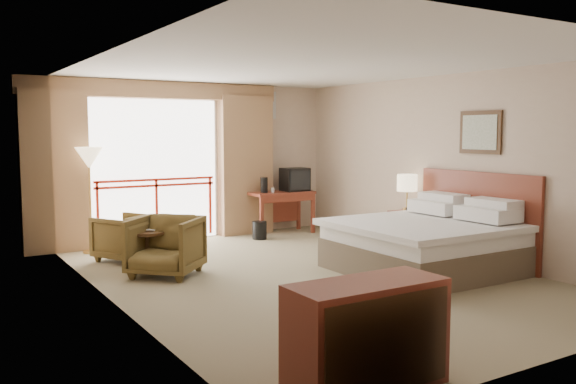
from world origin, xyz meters
TOP-DOWN VIEW (x-y plane):
  - floor at (0.00, 0.00)m, footprint 7.00×7.00m
  - ceiling at (0.00, 0.00)m, footprint 7.00×7.00m
  - wall_back at (0.00, 3.50)m, footprint 5.00×0.00m
  - wall_front at (0.00, -3.50)m, footprint 5.00×0.00m
  - wall_left at (-2.50, 0.00)m, footprint 0.00×7.00m
  - wall_right at (2.50, 0.00)m, footprint 0.00×7.00m
  - balcony_door at (-0.80, 3.48)m, footprint 2.40×0.00m
  - balcony_railing at (-0.80, 3.46)m, footprint 2.09×0.03m
  - curtain_left at (-2.45, 3.35)m, footprint 1.00×0.26m
  - curtain_right at (0.85, 3.35)m, footprint 1.00×0.26m
  - valance at (-0.80, 3.38)m, footprint 4.40×0.22m
  - hvac_vent at (1.30, 3.47)m, footprint 0.50×0.04m
  - bed at (1.50, -0.60)m, footprint 2.13×2.06m
  - headboard at (2.46, -0.60)m, footprint 0.06×2.10m
  - framed_art at (2.47, -0.60)m, footprint 0.04×0.72m
  - nightstand at (2.23, 0.54)m, footprint 0.45×0.53m
  - table_lamp at (2.23, 0.59)m, footprint 0.32×0.32m
  - phone at (2.18, 0.39)m, footprint 0.24×0.21m
  - desk at (1.40, 3.07)m, footprint 1.18×0.57m
  - tv at (1.70, 3.01)m, footprint 0.47×0.37m
  - coffee_maker at (1.05, 3.02)m, footprint 0.17×0.17m
  - cup at (1.20, 2.97)m, footprint 0.07×0.07m
  - wastebasket at (0.77, 2.69)m, footprint 0.29×0.29m
  - armchair_far at (-1.73, 2.18)m, footprint 0.98×0.99m
  - armchair_near at (-1.56, 0.98)m, footprint 1.18×1.18m
  - side_table at (-1.70, 1.33)m, footprint 0.49×0.49m
  - book at (-1.70, 1.33)m, footprint 0.28×0.29m
  - floor_lamp at (-2.01, 3.02)m, footprint 0.41×0.41m
  - dresser at (-1.56, -3.12)m, footprint 1.18×0.50m

SIDE VIEW (x-z plane):
  - floor at x=0.00m, z-range 0.00..0.00m
  - armchair_far at x=-1.73m, z-range -0.33..0.33m
  - armchair_near at x=-1.56m, z-range -0.39..0.39m
  - wastebasket at x=0.77m, z-range 0.00..0.31m
  - nightstand at x=2.23m, z-range 0.00..0.62m
  - side_table at x=-1.70m, z-range 0.10..0.64m
  - bed at x=1.50m, z-range -0.11..0.86m
  - dresser at x=-1.56m, z-range 0.00..0.79m
  - book at x=-1.70m, z-range 0.53..0.56m
  - desk at x=1.40m, z-range 0.21..0.98m
  - headboard at x=2.46m, z-range 0.00..1.30m
  - phone at x=2.18m, z-range 0.62..0.71m
  - cup at x=1.20m, z-range 0.77..0.86m
  - balcony_railing at x=-0.80m, z-range 0.30..1.32m
  - coffee_maker at x=1.05m, z-range 0.76..1.05m
  - tv at x=1.70m, z-range 0.77..1.19m
  - table_lamp at x=2.23m, z-range 0.78..1.34m
  - balcony_door at x=-0.80m, z-range 0.00..2.40m
  - curtain_left at x=-2.45m, z-range 0.00..2.50m
  - curtain_right at x=0.85m, z-range 0.00..2.50m
  - wall_left at x=-2.50m, z-range -2.15..4.85m
  - wall_right at x=2.50m, z-range -2.15..4.85m
  - wall_back at x=0.00m, z-range -1.15..3.85m
  - wall_front at x=0.00m, z-range -1.15..3.85m
  - floor_lamp at x=-2.01m, z-range 0.59..2.21m
  - framed_art at x=2.47m, z-range 1.55..2.15m
  - hvac_vent at x=1.30m, z-range 2.10..2.60m
  - valance at x=-0.80m, z-range 2.41..2.69m
  - ceiling at x=0.00m, z-range 2.70..2.70m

